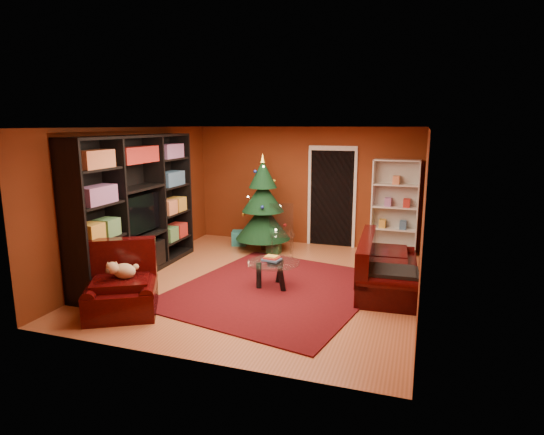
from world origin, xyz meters
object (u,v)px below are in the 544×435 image
(media_unit, at_px, (136,207))
(white_bookshelf, at_px, (395,207))
(sofa, at_px, (388,264))
(acrylic_chair, at_px, (282,234))
(rug, at_px, (276,289))
(christmas_tree, at_px, (263,204))
(gift_box_green, at_px, (274,247))
(dog, at_px, (124,271))
(gift_box_teal, at_px, (239,238))
(armchair, at_px, (121,286))
(coffee_table, at_px, (273,274))

(media_unit, height_order, white_bookshelf, media_unit)
(sofa, height_order, acrylic_chair, acrylic_chair)
(rug, distance_m, christmas_tree, 2.62)
(gift_box_green, xyz_separation_m, sofa, (2.42, -1.40, 0.30))
(christmas_tree, distance_m, dog, 3.80)
(rug, bearing_deg, acrylic_chair, 104.26)
(gift_box_teal, distance_m, gift_box_green, 1.03)
(gift_box_teal, height_order, armchair, armchair)
(media_unit, relative_size, armchair, 3.10)
(white_bookshelf, distance_m, coffee_table, 3.36)
(gift_box_green, height_order, white_bookshelf, white_bookshelf)
(acrylic_chair, bearing_deg, christmas_tree, 125.52)
(dog, height_order, sofa, sofa)
(gift_box_teal, height_order, gift_box_green, gift_box_teal)
(dog, xyz_separation_m, sofa, (3.50, 2.12, -0.17))
(christmas_tree, xyz_separation_m, dog, (-0.78, -3.70, -0.40))
(sofa, bearing_deg, gift_box_teal, 58.88)
(rug, relative_size, armchair, 3.28)
(christmas_tree, bearing_deg, dog, -101.87)
(media_unit, xyz_separation_m, coffee_table, (2.51, 0.08, -1.01))
(armchair, relative_size, coffee_table, 1.19)
(gift_box_teal, relative_size, armchair, 0.31)
(rug, height_order, white_bookshelf, white_bookshelf)
(rug, xyz_separation_m, dog, (-1.78, -1.49, 0.59))
(rug, height_order, gift_box_green, gift_box_green)
(media_unit, bearing_deg, gift_box_teal, 68.06)
(dog, bearing_deg, christmas_tree, 48.98)
(media_unit, xyz_separation_m, acrylic_chair, (2.10, 1.85, -0.75))
(gift_box_green, height_order, coffee_table, coffee_table)
(christmas_tree, distance_m, white_bookshelf, 2.74)
(white_bookshelf, bearing_deg, christmas_tree, -163.98)
(christmas_tree, relative_size, gift_box_teal, 6.52)
(coffee_table, bearing_deg, acrylic_chair, 102.90)
(white_bookshelf, bearing_deg, acrylic_chair, -152.54)
(armchair, height_order, acrylic_chair, acrylic_chair)
(christmas_tree, height_order, white_bookshelf, christmas_tree)
(white_bookshelf, relative_size, armchair, 1.93)
(rug, relative_size, gift_box_teal, 10.71)
(rug, distance_m, coffee_table, 0.25)
(rug, distance_m, armchair, 2.41)
(rug, distance_m, media_unit, 2.85)
(media_unit, bearing_deg, white_bookshelf, 33.19)
(gift_box_green, bearing_deg, media_unit, -132.77)
(dog, xyz_separation_m, acrylic_chair, (1.31, 3.35, -0.12))
(gift_box_green, height_order, dog, dog)
(media_unit, height_order, dog, media_unit)
(armchair, height_order, sofa, sofa)
(gift_box_teal, relative_size, coffee_table, 0.36)
(coffee_table, bearing_deg, dog, -137.39)
(christmas_tree, distance_m, acrylic_chair, 0.82)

